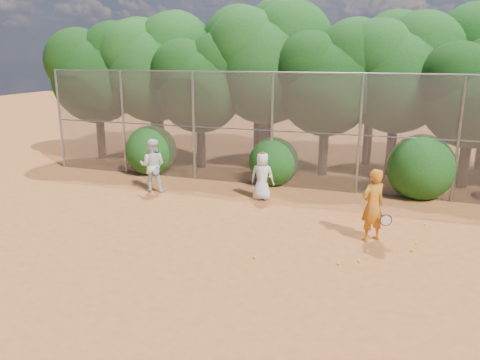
% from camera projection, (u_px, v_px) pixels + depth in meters
% --- Properties ---
extents(ground, '(80.00, 80.00, 0.00)m').
position_uv_depth(ground, '(246.00, 254.00, 11.12)').
color(ground, '#AC5926').
rests_on(ground, ground).
extents(fence_back, '(20.05, 0.09, 4.03)m').
position_uv_depth(fence_back, '(297.00, 130.00, 16.11)').
color(fence_back, gray).
rests_on(fence_back, ground).
extents(tree_0, '(4.38, 3.81, 6.00)m').
position_uv_depth(tree_0, '(97.00, 70.00, 20.37)').
color(tree_0, black).
rests_on(tree_0, ground).
extents(tree_1, '(4.64, 4.03, 6.35)m').
position_uv_depth(tree_1, '(154.00, 65.00, 19.99)').
color(tree_1, black).
rests_on(tree_1, ground).
extents(tree_2, '(3.99, 3.47, 5.47)m').
position_uv_depth(tree_2, '(201.00, 80.00, 18.73)').
color(tree_2, black).
rests_on(tree_2, ground).
extents(tree_3, '(4.89, 4.26, 6.70)m').
position_uv_depth(tree_3, '(269.00, 59.00, 18.66)').
color(tree_3, black).
rests_on(tree_3, ground).
extents(tree_4, '(4.19, 3.64, 5.73)m').
position_uv_depth(tree_4, '(328.00, 77.00, 17.50)').
color(tree_4, black).
rests_on(tree_4, ground).
extents(tree_5, '(4.51, 3.92, 6.17)m').
position_uv_depth(tree_5, '(399.00, 69.00, 17.38)').
color(tree_5, black).
rests_on(tree_5, ground).
extents(tree_6, '(3.86, 3.36, 5.29)m').
position_uv_depth(tree_6, '(475.00, 89.00, 15.84)').
color(tree_6, black).
rests_on(tree_6, ground).
extents(tree_9, '(4.83, 4.20, 6.62)m').
position_uv_depth(tree_9, '(159.00, 60.00, 22.36)').
color(tree_9, black).
rests_on(tree_9, ground).
extents(tree_10, '(5.15, 4.48, 7.06)m').
position_uv_depth(tree_10, '(260.00, 53.00, 20.92)').
color(tree_10, black).
rests_on(tree_10, ground).
extents(tree_11, '(4.64, 4.03, 6.35)m').
position_uv_depth(tree_11, '(374.00, 65.00, 19.13)').
color(tree_11, black).
rests_on(tree_11, ground).
extents(bush_0, '(2.00, 2.00, 2.00)m').
position_uv_depth(bush_0, '(151.00, 148.00, 18.48)').
color(bush_0, '#134411').
rests_on(bush_0, ground).
extents(bush_1, '(1.80, 1.80, 1.80)m').
position_uv_depth(bush_1, '(274.00, 159.00, 16.96)').
color(bush_1, '#134411').
rests_on(bush_1, ground).
extents(bush_2, '(2.20, 2.20, 2.20)m').
position_uv_depth(bush_2, '(421.00, 164.00, 15.35)').
color(bush_2, '#134411').
rests_on(bush_2, ground).
extents(player_yellow, '(0.90, 0.79, 1.88)m').
position_uv_depth(player_yellow, '(373.00, 205.00, 11.70)').
color(player_yellow, orange).
rests_on(player_yellow, ground).
extents(player_teen, '(0.77, 0.50, 1.59)m').
position_uv_depth(player_teen, '(262.00, 176.00, 15.09)').
color(player_teen, silver).
rests_on(player_teen, ground).
extents(player_white, '(1.03, 0.88, 1.83)m').
position_uv_depth(player_white, '(153.00, 165.00, 16.00)').
color(player_white, white).
rests_on(player_white, ground).
extents(ball_0, '(0.07, 0.07, 0.07)m').
position_uv_depth(ball_0, '(412.00, 250.00, 11.26)').
color(ball_0, yellow).
rests_on(ball_0, ground).
extents(ball_1, '(0.07, 0.07, 0.07)m').
position_uv_depth(ball_1, '(416.00, 243.00, 11.70)').
color(ball_1, yellow).
rests_on(ball_1, ground).
extents(ball_2, '(0.07, 0.07, 0.07)m').
position_uv_depth(ball_2, '(338.00, 264.00, 10.53)').
color(ball_2, yellow).
rests_on(ball_2, ground).
extents(ball_3, '(0.07, 0.07, 0.07)m').
position_uv_depth(ball_3, '(359.00, 261.00, 10.66)').
color(ball_3, yellow).
rests_on(ball_3, ground).
extents(ball_4, '(0.07, 0.07, 0.07)m').
position_uv_depth(ball_4, '(255.00, 257.00, 10.85)').
color(ball_4, yellow).
rests_on(ball_4, ground).
extents(ball_5, '(0.07, 0.07, 0.07)m').
position_uv_depth(ball_5, '(425.00, 224.00, 12.97)').
color(ball_5, yellow).
rests_on(ball_5, ground).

